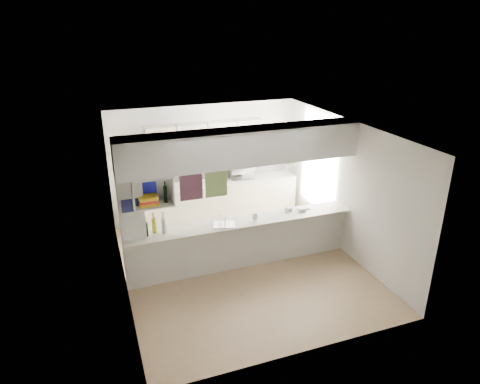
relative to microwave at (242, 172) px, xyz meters
name	(u,v)px	position (x,y,z in m)	size (l,w,h in m)	color
floor	(242,265)	(-0.78, -2.12, -1.06)	(4.80, 4.80, 0.00)	#9F7F5C
ceiling	(242,129)	(-0.78, -2.12, 1.54)	(4.80, 4.80, 0.00)	white
wall_back	(205,162)	(-0.78, 0.28, 0.24)	(4.20, 4.20, 0.00)	silver
wall_left	(119,219)	(-2.88, -2.12, 0.24)	(4.80, 4.80, 0.00)	silver
wall_right	(345,187)	(1.32, -2.12, 0.24)	(4.80, 4.80, 0.00)	silver
servery_partition	(233,184)	(-0.95, -2.12, 0.60)	(4.20, 0.50, 2.60)	silver
cubby_shelf	(151,193)	(-2.34, -2.18, 0.65)	(0.65, 0.35, 0.50)	white
kitchen_run	(216,185)	(-0.62, 0.02, -0.24)	(3.60, 0.63, 2.24)	beige
microwave	(242,172)	(0.00, 0.00, 0.00)	(0.51, 0.34, 0.28)	white
bowl	(242,165)	(0.01, 0.01, 0.17)	(0.26, 0.26, 0.06)	#0E119A
dish_rack	(224,221)	(-1.12, -2.16, -0.06)	(0.45, 0.39, 0.21)	silver
cup	(255,217)	(-0.55, -2.17, -0.08)	(0.12, 0.12, 0.09)	white
wine_bottles	(155,226)	(-2.32, -2.09, 0.00)	(0.38, 0.16, 0.39)	black
plastic_tubs	(294,209)	(0.30, -2.04, -0.11)	(0.50, 0.23, 0.08)	silver
utensil_jar	(197,180)	(-1.03, 0.03, -0.07)	(0.10, 0.10, 0.14)	black
knife_block	(222,175)	(-0.44, 0.06, -0.03)	(0.11, 0.09, 0.22)	brown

